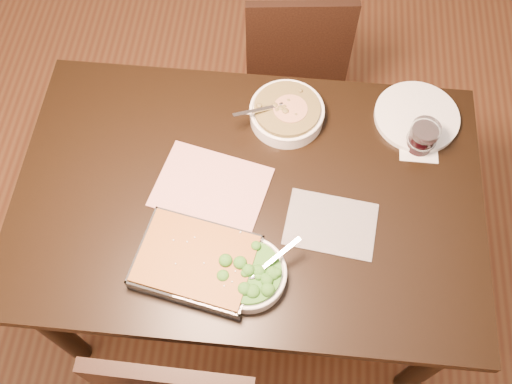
{
  "coord_description": "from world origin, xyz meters",
  "views": [
    {
      "loc": [
        0.1,
        -0.78,
        2.26
      ],
      "look_at": [
        0.03,
        -0.02,
        0.8
      ],
      "focal_mm": 40.0,
      "sensor_mm": 36.0,
      "label": 1
    }
  ],
  "objects_px": {
    "stew_bowl": "(287,113)",
    "baking_dish": "(196,262)",
    "table": "(248,207)",
    "chair_far": "(295,54)",
    "broccoli_bowl": "(249,274)",
    "dinner_plate": "(417,116)",
    "wine_tumbler": "(423,136)"
  },
  "relations": [
    {
      "from": "stew_bowl",
      "to": "baking_dish",
      "type": "xyz_separation_m",
      "value": [
        -0.21,
        -0.52,
        -0.0
      ]
    },
    {
      "from": "broccoli_bowl",
      "to": "chair_far",
      "type": "relative_size",
      "value": 0.25
    },
    {
      "from": "chair_far",
      "to": "dinner_plate",
      "type": "bearing_deg",
      "value": 123.81
    },
    {
      "from": "table",
      "to": "chair_far",
      "type": "distance_m",
      "value": 0.83
    },
    {
      "from": "stew_bowl",
      "to": "chair_far",
      "type": "height_order",
      "value": "same"
    },
    {
      "from": "broccoli_bowl",
      "to": "dinner_plate",
      "type": "relative_size",
      "value": 0.78
    },
    {
      "from": "dinner_plate",
      "to": "broccoli_bowl",
      "type": "bearing_deg",
      "value": -129.52
    },
    {
      "from": "table",
      "to": "stew_bowl",
      "type": "height_order",
      "value": "stew_bowl"
    },
    {
      "from": "table",
      "to": "chair_far",
      "type": "relative_size",
      "value": 1.66
    },
    {
      "from": "table",
      "to": "wine_tumbler",
      "type": "distance_m",
      "value": 0.58
    },
    {
      "from": "baking_dish",
      "to": "chair_far",
      "type": "height_order",
      "value": "chair_far"
    },
    {
      "from": "broccoli_bowl",
      "to": "baking_dish",
      "type": "bearing_deg",
      "value": 171.27
    },
    {
      "from": "stew_bowl",
      "to": "baking_dish",
      "type": "bearing_deg",
      "value": -112.38
    },
    {
      "from": "stew_bowl",
      "to": "baking_dish",
      "type": "height_order",
      "value": "stew_bowl"
    },
    {
      "from": "stew_bowl",
      "to": "baking_dish",
      "type": "relative_size",
      "value": 0.68
    },
    {
      "from": "table",
      "to": "stew_bowl",
      "type": "xyz_separation_m",
      "value": [
        0.1,
        0.28,
        0.13
      ]
    },
    {
      "from": "table",
      "to": "wine_tumbler",
      "type": "relative_size",
      "value": 14.04
    },
    {
      "from": "baking_dish",
      "to": "dinner_plate",
      "type": "height_order",
      "value": "baking_dish"
    },
    {
      "from": "broccoli_bowl",
      "to": "baking_dish",
      "type": "relative_size",
      "value": 0.58
    },
    {
      "from": "table",
      "to": "chair_far",
      "type": "bearing_deg",
      "value": 82.28
    },
    {
      "from": "table",
      "to": "baking_dish",
      "type": "height_order",
      "value": "baking_dish"
    },
    {
      "from": "baking_dish",
      "to": "dinner_plate",
      "type": "bearing_deg",
      "value": 52.84
    },
    {
      "from": "dinner_plate",
      "to": "chair_far",
      "type": "relative_size",
      "value": 0.32
    },
    {
      "from": "table",
      "to": "broccoli_bowl",
      "type": "xyz_separation_m",
      "value": [
        0.03,
        -0.26,
        0.12
      ]
    },
    {
      "from": "dinner_plate",
      "to": "chair_far",
      "type": "distance_m",
      "value": 0.69
    },
    {
      "from": "table",
      "to": "broccoli_bowl",
      "type": "bearing_deg",
      "value": -83.81
    },
    {
      "from": "baking_dish",
      "to": "wine_tumbler",
      "type": "bearing_deg",
      "value": 46.83
    },
    {
      "from": "stew_bowl",
      "to": "dinner_plate",
      "type": "height_order",
      "value": "stew_bowl"
    },
    {
      "from": "stew_bowl",
      "to": "broccoli_bowl",
      "type": "xyz_separation_m",
      "value": [
        -0.07,
        -0.54,
        -0.0
      ]
    },
    {
      "from": "chair_far",
      "to": "table",
      "type": "bearing_deg",
      "value": 75.98
    },
    {
      "from": "wine_tumbler",
      "to": "table",
      "type": "bearing_deg",
      "value": -157.26
    },
    {
      "from": "stew_bowl",
      "to": "baking_dish",
      "type": "distance_m",
      "value": 0.56
    }
  ]
}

